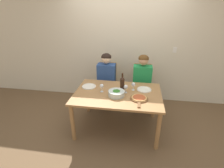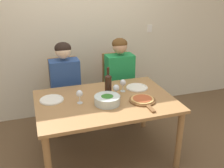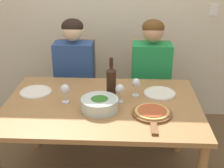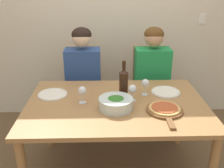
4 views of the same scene
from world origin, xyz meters
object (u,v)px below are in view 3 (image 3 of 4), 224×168
object	(u,v)px
broccoli_bowl	(100,104)
dinner_plate_right	(160,93)
chair_right	(149,86)
person_man	(151,70)
pizza_on_board	(152,113)
dinner_plate_left	(36,92)
person_woman	(74,69)
wine_glass_left	(65,90)
wine_glass_right	(136,84)
wine_glass_centre	(120,90)
wine_bottle	(111,82)
chair_left	(77,84)

from	to	relation	value
broccoli_bowl	dinner_plate_right	xyz separation A→B (m)	(0.47, 0.29, -0.04)
chair_right	dinner_plate_right	xyz separation A→B (m)	(0.03, -0.64, 0.21)
dinner_plate_right	person_man	bearing A→B (deg)	93.82
person_man	pizza_on_board	size ratio (longest dim) A/B	2.88
chair_right	person_man	world-z (taller)	person_man
dinner_plate_left	dinner_plate_right	bearing A→B (deg)	1.33
chair_right	person_woman	size ratio (longest dim) A/B	0.80
wine_glass_left	wine_glass_right	bearing A→B (deg)	15.26
chair_right	dinner_plate_right	distance (m)	0.67
broccoli_bowl	wine_glass_centre	world-z (taller)	wine_glass_centre
broccoli_bowl	wine_glass_right	bearing A→B (deg)	43.38
chair_right	wine_glass_right	xyz separation A→B (m)	(-0.16, -0.67, 0.31)
chair_right	pizza_on_board	distance (m)	1.02
wine_bottle	wine_glass_left	bearing A→B (deg)	-164.00
person_man	dinner_plate_right	bearing A→B (deg)	-86.18
broccoli_bowl	pizza_on_board	bearing A→B (deg)	-9.50
person_woman	wine_glass_right	distance (m)	0.82
wine_glass_centre	broccoli_bowl	bearing A→B (deg)	-137.48
chair_right	dinner_plate_left	bearing A→B (deg)	-146.44
broccoli_bowl	pizza_on_board	size ratio (longest dim) A/B	0.65
wine_bottle	person_man	bearing A→B (deg)	59.25
chair_right	person_woman	world-z (taller)	person_woman
wine_glass_left	wine_glass_right	xyz separation A→B (m)	(0.55, 0.15, 0.00)
broccoli_bowl	dinner_plate_right	distance (m)	0.56
dinner_plate_right	wine_glass_right	distance (m)	0.22
chair_left	person_woman	bearing A→B (deg)	-90.00
pizza_on_board	wine_glass_right	xyz separation A→B (m)	(-0.11, 0.32, 0.09)
chair_right	broccoli_bowl	bearing A→B (deg)	-115.13
chair_left	person_man	xyz separation A→B (m)	(0.76, -0.12, 0.22)
broccoli_bowl	pizza_on_board	world-z (taller)	broccoli_bowl
chair_right	wine_bottle	world-z (taller)	wine_bottle
person_man	person_woman	bearing A→B (deg)	180.00
chair_left	dinner_plate_right	size ratio (longest dim) A/B	3.76
wine_bottle	wine_glass_left	world-z (taller)	wine_bottle
dinner_plate_right	wine_glass_centre	xyz separation A→B (m)	(-0.33, -0.16, 0.10)
chair_right	dinner_plate_left	world-z (taller)	chair_right
wine_glass_centre	person_man	bearing A→B (deg)	66.90
wine_glass_right	wine_glass_centre	distance (m)	0.18
pizza_on_board	wine_glass_centre	xyz separation A→B (m)	(-0.24, 0.20, 0.09)
chair_right	dinner_plate_right	bearing A→B (deg)	-86.87
dinner_plate_left	wine_glass_right	xyz separation A→B (m)	(0.83, -0.01, 0.10)
wine_bottle	wine_glass_left	size ratio (longest dim) A/B	2.24
chair_left	person_woman	world-z (taller)	person_woman
person_man	wine_glass_left	distance (m)	1.01
chair_right	wine_glass_centre	distance (m)	0.90
chair_left	chair_right	size ratio (longest dim) A/B	1.00
chair_right	wine_glass_centre	world-z (taller)	chair_right
chair_left	wine_glass_left	bearing A→B (deg)	-86.65
wine_glass_right	wine_glass_centre	bearing A→B (deg)	-135.67
dinner_plate_left	person_woman	bearing A→B (deg)	66.72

